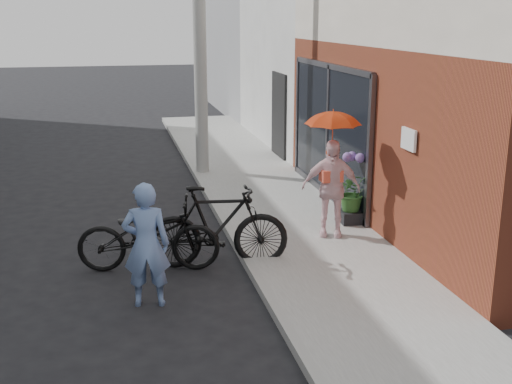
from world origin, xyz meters
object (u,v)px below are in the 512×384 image
object	(u,v)px
bike_right	(218,227)
utility_pole	(199,14)
officer	(146,245)
planter	(352,216)
kimono_woman	(331,188)
bike_left	(148,235)

from	to	relation	value
bike_right	utility_pole	bearing A→B (deg)	1.47
officer	planter	world-z (taller)	officer
kimono_woman	planter	bearing A→B (deg)	61.97
officer	bike_right	distance (m)	1.49
bike_right	kimono_woman	size ratio (longest dim) A/B	1.31
bike_left	planter	size ratio (longest dim) A/B	5.12
officer	kimono_woman	world-z (taller)	kimono_woman
planter	utility_pole	bearing A→B (deg)	114.23
utility_pole	bike_right	xyz separation A→B (m)	(-0.57, -5.37, -2.90)
bike_left	bike_right	xyz separation A→B (m)	(0.96, -0.09, 0.08)
utility_pole	planter	size ratio (longest dim) A/B	18.10
bike_right	planter	size ratio (longest dim) A/B	5.17
bike_left	planter	world-z (taller)	bike_left
officer	bike_left	size ratio (longest dim) A/B	0.79
bike_right	kimono_woman	bearing A→B (deg)	-64.17
bike_right	planter	xyz separation A→B (m)	(2.47, 1.15, -0.38)
bike_left	kimono_woman	bearing A→B (deg)	-69.52
officer	bike_right	bearing A→B (deg)	-127.93
utility_pole	bike_right	distance (m)	6.13
planter	bike_left	bearing A→B (deg)	-162.87
bike_left	planter	distance (m)	3.60
bike_left	kimono_woman	world-z (taller)	kimono_woman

